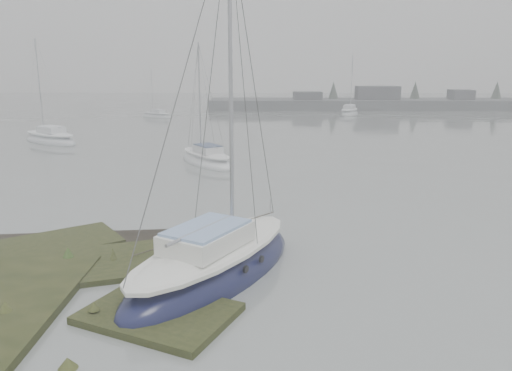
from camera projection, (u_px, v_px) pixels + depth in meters
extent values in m
plane|color=slate|center=(223.00, 140.00, 41.88)|extent=(160.00, 160.00, 0.00)
cube|color=#4C4F51|center=(416.00, 105.00, 72.76)|extent=(60.00, 8.00, 1.60)
cube|color=#424247|center=(307.00, 100.00, 71.67)|extent=(4.00, 3.00, 2.20)
cube|color=#424247|center=(377.00, 97.00, 71.53)|extent=(6.00, 3.00, 3.00)
cube|color=#424247|center=(461.00, 99.00, 71.54)|extent=(3.00, 3.00, 2.50)
cone|color=#384238|center=(333.00, 93.00, 73.41)|extent=(2.00, 2.00, 3.50)
cone|color=#384238|center=(415.00, 93.00, 73.36)|extent=(2.00, 2.00, 3.50)
cone|color=#384238|center=(496.00, 93.00, 73.31)|extent=(2.00, 2.00, 3.50)
ellipsoid|color=#111434|center=(214.00, 273.00, 14.48)|extent=(5.94, 7.75, 1.83)
ellipsoid|color=silver|center=(214.00, 249.00, 14.31)|extent=(5.02, 6.67, 0.52)
cube|color=silver|center=(207.00, 238.00, 13.93)|extent=(2.70, 3.04, 0.54)
cube|color=#819EC8|center=(207.00, 228.00, 13.86)|extent=(2.50, 2.80, 0.09)
cylinder|color=#939399|center=(231.00, 82.00, 14.04)|extent=(0.12, 0.12, 8.61)
cylinder|color=#939399|center=(202.00, 230.00, 13.68)|extent=(1.60, 2.65, 0.10)
ellipsoid|color=silver|center=(206.00, 162.00, 31.45)|extent=(4.62, 5.82, 1.38)
ellipsoid|color=silver|center=(206.00, 154.00, 31.33)|extent=(3.91, 5.00, 0.39)
cube|color=silver|center=(208.00, 149.00, 31.04)|extent=(2.07, 2.30, 0.41)
cube|color=#1A2A4D|center=(208.00, 145.00, 30.99)|extent=(1.92, 2.12, 0.07)
cylinder|color=#939399|center=(200.00, 96.00, 31.11)|extent=(0.09, 0.09, 6.51)
cylinder|color=#939399|center=(209.00, 146.00, 30.86)|extent=(1.28, 1.97, 0.07)
ellipsoid|color=silver|center=(50.00, 142.00, 40.17)|extent=(6.26, 5.33, 1.52)
ellipsoid|color=white|center=(50.00, 134.00, 40.03)|extent=(5.37, 4.53, 0.43)
cube|color=white|center=(51.00, 130.00, 39.79)|extent=(2.52, 2.34, 0.45)
cube|color=silver|center=(51.00, 127.00, 39.73)|extent=(2.32, 2.16, 0.07)
cylinder|color=#939399|center=(39.00, 85.00, 39.59)|extent=(0.10, 0.10, 7.14)
cylinder|color=#939399|center=(52.00, 127.00, 39.63)|extent=(2.07, 1.53, 0.08)
ellipsoid|color=#B7BDC2|center=(349.00, 114.00, 63.84)|extent=(3.80, 6.18, 1.43)
ellipsoid|color=silver|center=(350.00, 109.00, 63.71)|extent=(3.19, 5.34, 0.40)
cube|color=silver|center=(349.00, 107.00, 63.39)|extent=(1.87, 2.32, 0.42)
cube|color=silver|center=(349.00, 105.00, 63.34)|extent=(1.73, 2.14, 0.07)
cylinder|color=#939399|center=(352.00, 80.00, 63.55)|extent=(0.09, 0.09, 6.72)
cylinder|color=#939399|center=(349.00, 105.00, 63.19)|extent=(0.87, 2.24, 0.08)
ellipsoid|color=silver|center=(157.00, 117.00, 60.36)|extent=(4.54, 3.81, 1.10)
ellipsoid|color=white|center=(156.00, 113.00, 60.26)|extent=(3.90, 3.23, 0.31)
cube|color=white|center=(157.00, 111.00, 60.09)|extent=(1.82, 1.68, 0.32)
cube|color=#ACAEB7|center=(157.00, 110.00, 60.04)|extent=(1.68, 1.55, 0.05)
cylinder|color=#939399|center=(152.00, 90.00, 59.93)|extent=(0.07, 0.07, 5.16)
cylinder|color=#939399|center=(158.00, 110.00, 59.97)|extent=(1.51, 1.09, 0.06)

